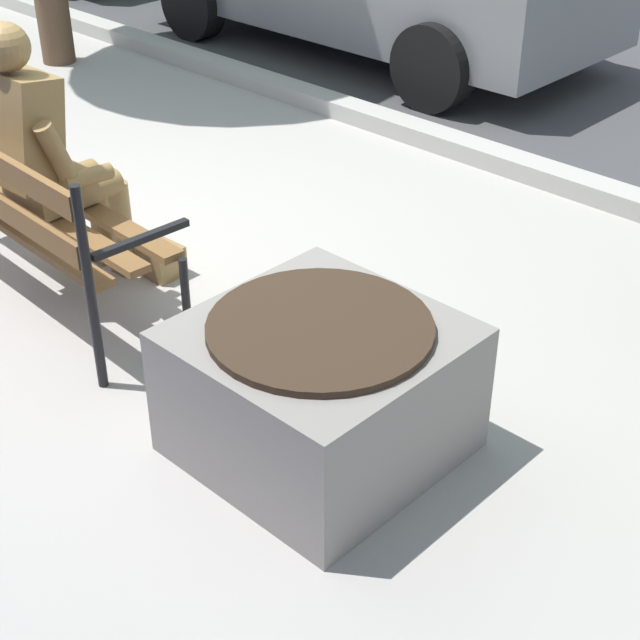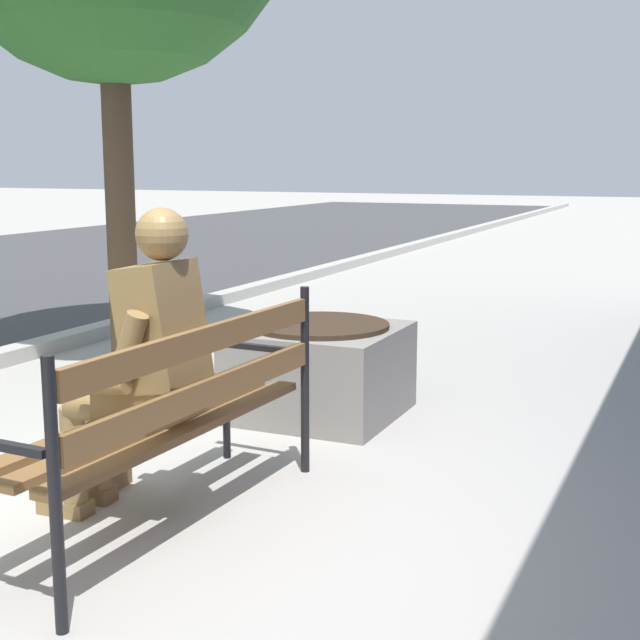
# 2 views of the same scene
# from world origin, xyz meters

# --- Properties ---
(ground_plane) EXTENTS (80.00, 80.00, 0.00)m
(ground_plane) POSITION_xyz_m (0.00, 0.00, 0.00)
(ground_plane) COLOR #ADA8A0
(park_bench) EXTENTS (1.82, 0.61, 0.95)m
(park_bench) POSITION_xyz_m (0.28, -0.07, 0.54)
(park_bench) COLOR brown
(park_bench) RESTS_ON ground
(bronze_statue_seated) EXTENTS (0.62, 0.77, 1.37)m
(bronze_statue_seated) POSITION_xyz_m (0.32, 0.14, 0.67)
(bronze_statue_seated) COLOR olive
(bronze_statue_seated) RESTS_ON ground
(concrete_planter) EXTENTS (0.95, 0.95, 0.58)m
(concrete_planter) POSITION_xyz_m (2.12, 0.08, 0.29)
(concrete_planter) COLOR gray
(concrete_planter) RESTS_ON ground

